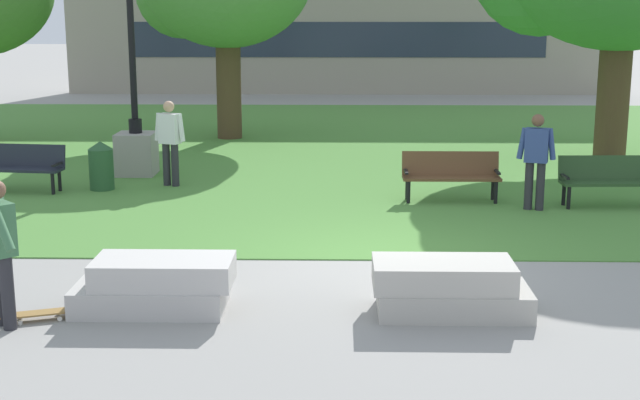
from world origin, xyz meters
name	(u,v)px	position (x,y,z in m)	size (l,w,h in m)	color
ground_plane	(376,261)	(0.00, 0.00, 0.00)	(140.00, 140.00, 0.00)	gray
grass_lawn	(360,149)	(0.00, 10.00, 0.01)	(40.00, 20.00, 0.02)	#4C8438
concrete_block_center	(156,285)	(-2.72, -2.15, 0.31)	(1.90, 0.90, 0.64)	#BCB7B2
concrete_block_left	(448,288)	(0.77, -2.19, 0.31)	(1.86, 0.90, 0.64)	#B2ADA3
person_skateboarder	(0,245)	(-4.33, -2.77, 0.97)	(0.74, 1.10, 1.71)	#28282D
skateboard	(40,313)	(-4.02, -2.54, 0.09)	(1.03, 0.52, 0.14)	olive
park_bench_near_right	(451,173)	(1.54, 3.98, 0.54)	(1.80, 0.53, 0.90)	brown
park_bench_far_left	(610,178)	(4.36, 3.58, 0.54)	(1.82, 0.59, 0.90)	#284723
park_bench_far_right	(18,164)	(-6.81, 4.70, 0.54)	(1.85, 0.72, 0.90)	#1E232D
lamp_post_left	(135,128)	(-4.87, 6.42, 1.02)	(1.32, 0.80, 4.93)	gray
trash_bin	(101,165)	(-5.22, 4.84, 0.50)	(0.49, 0.49, 0.96)	#234C28
person_bystander_near_lawn	(170,138)	(-3.92, 5.23, 0.98)	(0.67, 0.37, 1.71)	#28282D
person_bystander_far_lawn	(536,156)	(2.94, 3.24, 0.98)	(0.70, 0.35, 1.71)	#28282D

